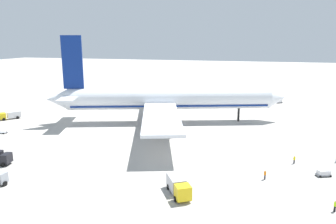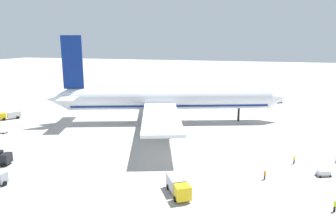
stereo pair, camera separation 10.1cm
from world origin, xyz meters
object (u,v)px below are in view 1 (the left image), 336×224
object	(u,v)px
service_truck_3	(178,186)
ground_worker_0	(335,206)
baggage_cart_2	(279,101)
ground_worker_2	(294,160)
airliner	(165,99)
baggage_cart_1	(324,173)
ground_worker_3	(265,175)
baggage_cart_0	(2,132)
traffic_cone_1	(157,95)
service_truck_4	(10,115)

from	to	relation	value
service_truck_3	ground_worker_0	world-z (taller)	service_truck_3
baggage_cart_2	ground_worker_2	bearing A→B (deg)	-90.55
airliner	baggage_cart_2	distance (m)	55.34
ground_worker_0	ground_worker_2	bearing A→B (deg)	101.96
baggage_cart_1	ground_worker_2	world-z (taller)	ground_worker_2
baggage_cart_2	ground_worker_3	world-z (taller)	ground_worker_3
ground_worker_2	ground_worker_3	size ratio (longest dim) A/B	0.95
service_truck_3	baggage_cart_0	distance (m)	59.14
ground_worker_3	ground_worker_0	bearing A→B (deg)	-41.85
traffic_cone_1	baggage_cart_2	bearing A→B (deg)	-3.62
baggage_cart_1	airliner	bearing A→B (deg)	142.37
baggage_cart_0	baggage_cart_2	size ratio (longest dim) A/B	1.16
service_truck_4	ground_worker_0	size ratio (longest dim) A/B	3.51
baggage_cart_0	baggage_cart_1	world-z (taller)	baggage_cart_1
baggage_cart_1	baggage_cart_2	world-z (taller)	baggage_cart_2
ground_worker_0	baggage_cart_0	bearing A→B (deg)	165.66
ground_worker_2	traffic_cone_1	bearing A→B (deg)	126.61
airliner	service_truck_3	bearing A→B (deg)	-71.24
airliner	traffic_cone_1	bearing A→B (deg)	111.10
service_truck_3	baggage_cart_1	distance (m)	28.51
baggage_cart_0	ground_worker_2	xyz separation A→B (m)	(75.01, -1.65, 0.60)
baggage_cart_0	traffic_cone_1	xyz separation A→B (m)	(22.43, 69.11, 0.01)
service_truck_4	baggage_cart_1	world-z (taller)	service_truck_4
baggage_cart_1	traffic_cone_1	world-z (taller)	baggage_cart_1
service_truck_4	ground_worker_2	distance (m)	85.78
ground_worker_2	ground_worker_3	bearing A→B (deg)	-121.59
service_truck_3	baggage_cart_2	bearing A→B (deg)	76.76
baggage_cart_2	ground_worker_3	distance (m)	77.36
baggage_cart_2	airliner	bearing A→B (deg)	-130.68
airliner	ground_worker_2	size ratio (longest dim) A/B	42.29
ground_worker_2	baggage_cart_1	bearing A→B (deg)	-47.08
airliner	ground_worker_3	bearing A→B (deg)	-50.43
baggage_cart_1	baggage_cart_2	distance (m)	72.57
baggage_cart_2	service_truck_4	bearing A→B (deg)	-148.61
traffic_cone_1	ground_worker_0	bearing A→B (deg)	-57.67
baggage_cart_0	service_truck_4	bearing A→B (deg)	123.96
baggage_cart_1	ground_worker_0	bearing A→B (deg)	-93.33
baggage_cart_1	ground_worker_0	distance (m)	13.49
baggage_cart_2	traffic_cone_1	world-z (taller)	baggage_cart_2
baggage_cart_2	ground_worker_2	xyz separation A→B (m)	(-0.64, -67.40, 0.03)
ground_worker_2	traffic_cone_1	world-z (taller)	ground_worker_2
airliner	baggage_cart_1	size ratio (longest dim) A/B	21.67
ground_worker_0	traffic_cone_1	distance (m)	105.66
service_truck_3	baggage_cart_0	world-z (taller)	service_truck_3
ground_worker_0	ground_worker_3	xyz separation A→B (m)	(-9.88, 8.85, -0.00)
baggage_cart_1	baggage_cart_2	xyz separation A→B (m)	(-4.07, 72.46, 0.18)
airliner	traffic_cone_1	world-z (taller)	airliner
baggage_cart_2	traffic_cone_1	distance (m)	53.33
service_truck_3	baggage_cart_1	bearing A→B (deg)	30.60
airliner	baggage_cart_1	xyz separation A→B (m)	(39.90, -30.76, -6.53)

